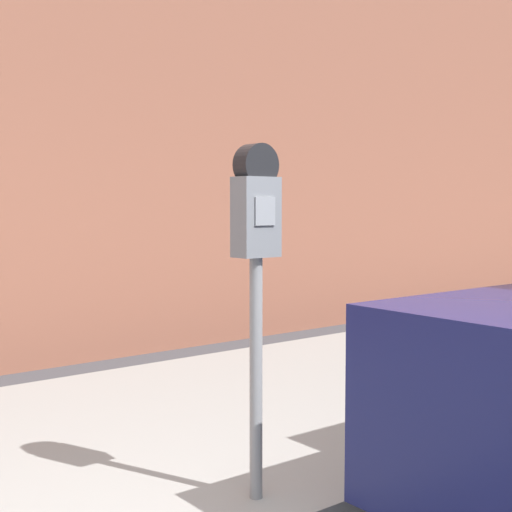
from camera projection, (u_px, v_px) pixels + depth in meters
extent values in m
cube|color=#9E9B96|center=(66.00, 456.00, 3.71)|extent=(24.00, 2.80, 0.11)
cylinder|color=gray|center=(256.00, 379.00, 3.00)|extent=(0.05, 0.05, 1.03)
cube|color=slate|center=(256.00, 217.00, 2.95)|extent=(0.19, 0.11, 0.33)
cube|color=gray|center=(265.00, 211.00, 2.91)|extent=(0.10, 0.01, 0.12)
cylinder|color=black|center=(256.00, 165.00, 2.94)|extent=(0.18, 0.09, 0.18)
cylinder|color=black|center=(497.00, 442.00, 3.09)|extent=(0.67, 0.23, 0.66)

